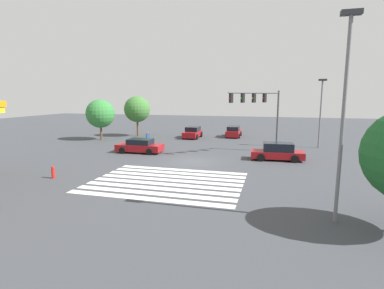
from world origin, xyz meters
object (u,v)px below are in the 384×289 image
tree_corner_b (137,109)px  tree_corner_c (100,114)px  car_1 (193,132)px  car_4 (234,132)px  car_3 (278,152)px  car_2 (140,146)px  street_light_pole_a (344,102)px  fire_hydrant (53,172)px  pedestrian (148,138)px  street_light_pole_b (321,107)px  traffic_signal_mast (260,106)px

tree_corner_b → tree_corner_c: tree_corner_b is taller
car_1 → car_4: car_4 is taller
car_3 → car_1: bearing=-50.5°
car_2 → street_light_pole_a: street_light_pole_a is taller
fire_hydrant → pedestrian: bearing=86.6°
car_1 → street_light_pole_b: 16.20m
street_light_pole_b → street_light_pole_a: bearing=-95.5°
pedestrian → street_light_pole_a: bearing=-2.1°
car_3 → street_light_pole_a: 13.89m
traffic_signal_mast → street_light_pole_a: size_ratio=0.68×
traffic_signal_mast → tree_corner_b: (-17.00, 8.82, -0.88)m
car_2 → car_3: car_3 is taller
car_1 → street_light_pole_a: street_light_pole_a is taller
traffic_signal_mast → car_4: size_ratio=1.42×
car_1 → pedestrian: pedestrian is taller
car_2 → street_light_pole_b: 19.49m
tree_corner_b → tree_corner_c: size_ratio=1.08×
fire_hydrant → street_light_pole_b: bearing=43.0°
car_2 → pedestrian: bearing=-79.6°
street_light_pole_b → traffic_signal_mast: bearing=-139.8°
street_light_pole_a → fire_hydrant: street_light_pole_a is taller
tree_corner_c → car_2: bearing=-38.5°
car_2 → pedestrian: (-0.83, 3.85, 0.22)m
tree_corner_b → fire_hydrant: bearing=-79.7°
street_light_pole_b → car_4: bearing=147.6°
car_3 → car_2: bearing=-3.6°
car_3 → fire_hydrant: size_ratio=5.34×
street_light_pole_a → street_light_pole_b: 20.74m
car_3 → street_light_pole_b: 9.63m
street_light_pole_b → tree_corner_c: 26.13m
street_light_pole_b → car_1: bearing=165.2°
pedestrian → tree_corner_c: 8.64m
car_2 → car_4: 15.90m
traffic_signal_mast → tree_corner_c: traffic_signal_mast is taller
street_light_pole_a → fire_hydrant: (-17.20, 2.72, -4.87)m
car_3 → street_light_pole_a: size_ratio=0.51×
tree_corner_c → traffic_signal_mast: bearing=-12.2°
pedestrian → street_light_pole_b: (18.35, 3.80, 3.57)m
traffic_signal_mast → car_4: traffic_signal_mast is taller
car_2 → fire_hydrant: car_2 is taller
car_2 → car_3: (13.16, -0.08, 0.07)m
car_2 → tree_corner_c: bearing=-40.1°
street_light_pole_a → fire_hydrant: size_ratio=10.43×
car_4 → street_light_pole_a: 28.56m
pedestrian → tree_corner_b: 9.29m
car_4 → street_light_pole_a: bearing=-164.5°
car_1 → tree_corner_c: bearing=-66.5°
tree_corner_c → fire_hydrant: size_ratio=5.98×
car_1 → tree_corner_c: 12.17m
pedestrian → street_light_pole_a: size_ratio=0.18×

